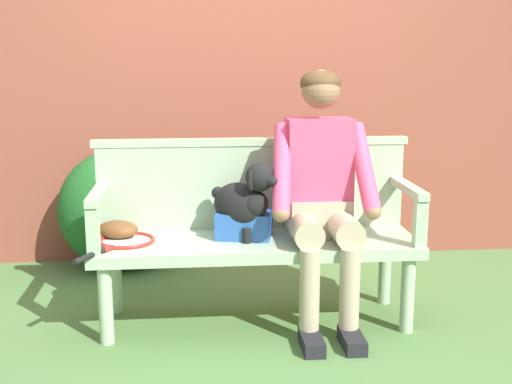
# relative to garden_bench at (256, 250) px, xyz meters

# --- Properties ---
(ground_plane) EXTENTS (40.00, 40.00, 0.00)m
(ground_plane) POSITION_rel_garden_bench_xyz_m (0.00, 0.00, -0.40)
(ground_plane) COLOR #4C753D
(brick_garden_fence) EXTENTS (8.00, 0.30, 2.80)m
(brick_garden_fence) POSITION_rel_garden_bench_xyz_m (0.00, 1.32, 1.00)
(brick_garden_fence) COLOR brown
(brick_garden_fence) RESTS_ON ground
(hedge_bush_far_right) EXTENTS (0.79, 0.57, 0.80)m
(hedge_bush_far_right) POSITION_rel_garden_bench_xyz_m (-0.82, 0.98, -0.00)
(hedge_bush_far_right) COLOR #1E5B23
(hedge_bush_far_right) RESTS_ON ground
(garden_bench) EXTENTS (1.68, 0.53, 0.46)m
(garden_bench) POSITION_rel_garden_bench_xyz_m (0.00, 0.00, 0.00)
(garden_bench) COLOR #9EB793
(garden_bench) RESTS_ON ground
(bench_backrest) EXTENTS (1.72, 0.06, 0.50)m
(bench_backrest) POSITION_rel_garden_bench_xyz_m (0.00, 0.23, 0.31)
(bench_backrest) COLOR #9EB793
(bench_backrest) RESTS_ON garden_bench
(bench_armrest_left_end) EXTENTS (0.06, 0.53, 0.28)m
(bench_armrest_left_end) POSITION_rel_garden_bench_xyz_m (-0.80, -0.09, 0.26)
(bench_armrest_left_end) COLOR #9EB793
(bench_armrest_left_end) RESTS_ON garden_bench
(bench_armrest_right_end) EXTENTS (0.06, 0.53, 0.28)m
(bench_armrest_right_end) POSITION_rel_garden_bench_xyz_m (0.80, -0.09, 0.26)
(bench_armrest_right_end) COLOR #9EB793
(bench_armrest_right_end) RESTS_ON garden_bench
(person_seated) EXTENTS (0.56, 0.66, 1.33)m
(person_seated) POSITION_rel_garden_bench_xyz_m (0.34, -0.02, 0.33)
(person_seated) COLOR black
(person_seated) RESTS_ON ground
(dog_on_bench) EXTENTS (0.38, 0.35, 0.41)m
(dog_on_bench) POSITION_rel_garden_bench_xyz_m (-0.06, 0.00, 0.27)
(dog_on_bench) COLOR black
(dog_on_bench) RESTS_ON garden_bench
(tennis_racket) EXTENTS (0.41, 0.57, 0.03)m
(tennis_racket) POSITION_rel_garden_bench_xyz_m (-0.68, -0.03, 0.07)
(tennis_racket) COLOR red
(tennis_racket) RESTS_ON garden_bench
(baseball_glove) EXTENTS (0.27, 0.24, 0.09)m
(baseball_glove) POSITION_rel_garden_bench_xyz_m (-0.72, 0.09, 0.10)
(baseball_glove) COLOR brown
(baseball_glove) RESTS_ON garden_bench
(sports_bag) EXTENTS (0.32, 0.25, 0.14)m
(sports_bag) POSITION_rel_garden_bench_xyz_m (-0.06, 0.03, 0.13)
(sports_bag) COLOR #2856A3
(sports_bag) RESTS_ON garden_bench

